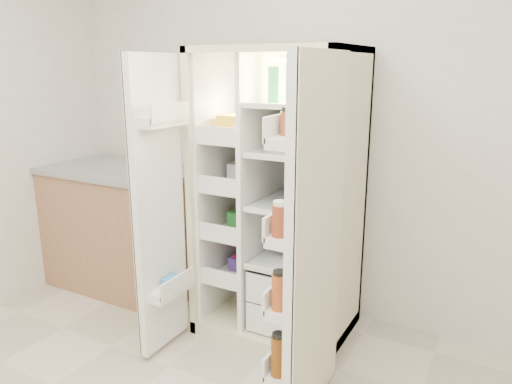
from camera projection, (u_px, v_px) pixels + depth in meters
The scene contains 5 objects.
wall_back at pixel (319, 119), 3.21m from camera, with size 4.00×0.02×2.70m, color silver.
refrigerator at pixel (284, 218), 3.10m from camera, with size 0.92×0.70×1.80m.
freezer_door at pixel (159, 209), 2.79m from camera, with size 0.15×0.40×1.72m.
fridge_door at pixel (311, 246), 2.26m from camera, with size 0.17×0.58×1.72m.
kitchen_counter at pixel (122, 226), 3.78m from camera, with size 1.31×0.70×0.95m.
Camera 1 is at (1.18, -1.03, 1.69)m, focal length 34.00 mm.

